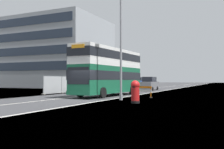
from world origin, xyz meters
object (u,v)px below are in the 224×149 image
(car_oncoming_near, at_px, (149,84))
(red_pillar_postbox, at_px, (135,91))
(car_receding_mid, at_px, (139,83))
(roadworks_barrier, at_px, (144,91))
(double_decker_bus, at_px, (109,71))
(lamppost_foreground, at_px, (121,50))

(car_oncoming_near, bearing_deg, red_pillar_postbox, -75.73)
(red_pillar_postbox, bearing_deg, car_receding_mid, 108.61)
(roadworks_barrier, height_order, car_oncoming_near, car_oncoming_near)
(red_pillar_postbox, xyz_separation_m, car_receding_mid, (-10.17, 30.20, 0.12))
(double_decker_bus, xyz_separation_m, roadworks_barrier, (4.25, -1.24, -1.96))
(roadworks_barrier, xyz_separation_m, car_receding_mid, (-8.98, 24.42, 0.36))
(double_decker_bus, height_order, roadworks_barrier, double_decker_bus)
(car_oncoming_near, relative_size, car_receding_mid, 1.16)
(roadworks_barrier, bearing_deg, car_oncoming_near, 105.15)
(double_decker_bus, bearing_deg, lamppost_foreground, -54.90)
(red_pillar_postbox, distance_m, car_oncoming_near, 23.36)
(lamppost_foreground, bearing_deg, car_receding_mid, 106.17)
(lamppost_foreground, xyz_separation_m, red_pillar_postbox, (2.05, -2.20, -3.25))
(lamppost_foreground, relative_size, roadworks_barrier, 5.96)
(lamppost_foreground, relative_size, red_pillar_postbox, 5.33)
(roadworks_barrier, xyz_separation_m, car_oncoming_near, (-4.56, 16.85, 0.34))
(red_pillar_postbox, xyz_separation_m, roadworks_barrier, (-1.19, 5.78, -0.24))
(car_oncoming_near, bearing_deg, lamppost_foreground, -79.72)
(car_receding_mid, bearing_deg, double_decker_bus, -78.47)
(car_receding_mid, bearing_deg, red_pillar_postbox, -71.39)
(red_pillar_postbox, distance_m, car_receding_mid, 31.87)
(red_pillar_postbox, bearing_deg, roadworks_barrier, 101.64)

